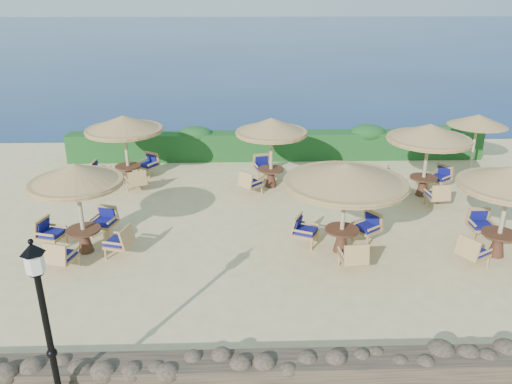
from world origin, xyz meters
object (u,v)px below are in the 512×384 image
at_px(cafe_set_3, 125,135).
at_px(cafe_set_5, 428,144).
at_px(extra_parasol, 478,120).
at_px(lamp_post, 49,336).
at_px(cafe_set_4, 271,139).
at_px(cafe_set_1, 345,185).
at_px(cafe_set_2, 508,193).
at_px(cafe_set_0, 78,195).

xyz_separation_m(cafe_set_3, cafe_set_5, (10.88, -1.58, 0.01)).
bearing_deg(extra_parasol, lamp_post, -136.40).
relative_size(cafe_set_3, cafe_set_4, 1.04).
distance_m(cafe_set_3, cafe_set_4, 5.47).
xyz_separation_m(lamp_post, cafe_set_1, (6.08, 5.56, 0.47)).
height_order(cafe_set_2, cafe_set_3, same).
distance_m(lamp_post, cafe_set_3, 11.26).
bearing_deg(cafe_set_1, cafe_set_4, 108.41).
xyz_separation_m(cafe_set_2, cafe_set_4, (-6.02, 5.50, -0.02)).
bearing_deg(cafe_set_2, cafe_set_5, 97.51).
relative_size(extra_parasol, cafe_set_5, 0.82).
bearing_deg(cafe_set_3, lamp_post, -84.55).
xyz_separation_m(extra_parasol, cafe_set_5, (-2.79, -2.37, -0.23)).
bearing_deg(cafe_set_4, cafe_set_1, -71.59).
bearing_deg(extra_parasol, cafe_set_0, -155.71).
relative_size(extra_parasol, cafe_set_4, 0.87).
relative_size(cafe_set_2, cafe_set_4, 1.00).
distance_m(cafe_set_0, cafe_set_2, 11.61).
bearing_deg(cafe_set_5, cafe_set_2, -82.49).
xyz_separation_m(cafe_set_4, cafe_set_5, (5.43, -1.05, 0.06)).
distance_m(cafe_set_2, cafe_set_3, 12.95).
relative_size(cafe_set_2, cafe_set_5, 0.95).
bearing_deg(cafe_set_0, cafe_set_1, -1.69).
bearing_deg(cafe_set_4, lamp_post, -112.29).
xyz_separation_m(cafe_set_1, cafe_set_5, (3.73, 4.07, -0.08)).
xyz_separation_m(extra_parasol, cafe_set_2, (-2.21, -6.82, -0.27)).
bearing_deg(cafe_set_1, cafe_set_3, 141.69).
height_order(cafe_set_0, cafe_set_3, same).
bearing_deg(cafe_set_1, cafe_set_5, 47.51).
relative_size(cafe_set_1, cafe_set_5, 1.16).
relative_size(cafe_set_0, cafe_set_2, 1.04).
xyz_separation_m(lamp_post, cafe_set_5, (9.81, 9.63, 0.39)).
distance_m(lamp_post, cafe_set_4, 11.54).
distance_m(cafe_set_1, cafe_set_5, 5.52).
bearing_deg(cafe_set_3, cafe_set_2, -27.74).
distance_m(cafe_set_0, cafe_set_1, 7.29).
distance_m(lamp_post, cafe_set_0, 5.90).
xyz_separation_m(extra_parasol, cafe_set_3, (-13.67, -0.80, -0.24)).
relative_size(cafe_set_0, cafe_set_5, 0.98).
bearing_deg(extra_parasol, cafe_set_4, -170.84).
distance_m(cafe_set_1, cafe_set_2, 4.33).
height_order(cafe_set_2, cafe_set_5, same).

